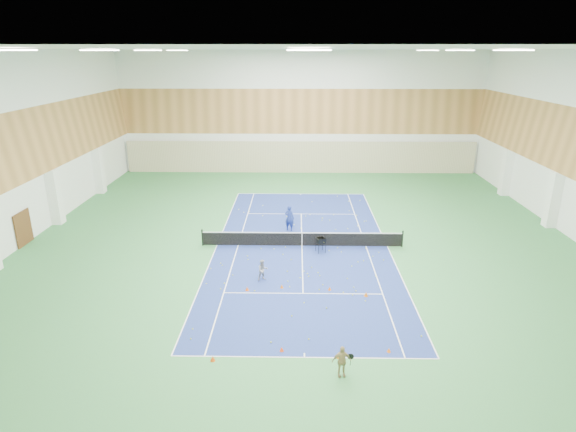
{
  "coord_description": "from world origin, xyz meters",
  "views": [
    {
      "loc": [
        -0.36,
        -28.61,
        11.9
      ],
      "look_at": [
        -0.9,
        0.12,
        2.0
      ],
      "focal_mm": 30.0,
      "sensor_mm": 36.0,
      "label": 1
    }
  ],
  "objects": [
    {
      "name": "cone_base_d",
      "position": [
        3.52,
        -11.43,
        0.1
      ],
      "size": [
        0.17,
        0.17,
        0.19
      ],
      "primitive_type": "cone",
      "color": "#FF660D",
      "rests_on": "ground"
    },
    {
      "name": "back_curtain",
      "position": [
        0.0,
        19.75,
        1.6
      ],
      "size": [
        35.4,
        0.16,
        3.2
      ],
      "primitive_type": "cube",
      "color": "#C6B793",
      "rests_on": "ground"
    },
    {
      "name": "court_surface",
      "position": [
        0.0,
        0.0,
        0.01
      ],
      "size": [
        10.97,
        23.77,
        0.01
      ],
      "primitive_type": "cube",
      "color": "navy",
      "rests_on": "ground"
    },
    {
      "name": "ceiling_light_grid",
      "position": [
        0.0,
        0.0,
        11.92
      ],
      "size": [
        21.4,
        25.4,
        0.06
      ],
      "primitive_type": null,
      "color": "white",
      "rests_on": "room_shell"
    },
    {
      "name": "cone_base_a",
      "position": [
        -3.72,
        -12.17,
        0.11
      ],
      "size": [
        0.21,
        0.21,
        0.23
      ],
      "primitive_type": "cone",
      "color": "#E24A0B",
      "rests_on": "ground"
    },
    {
      "name": "room_shell",
      "position": [
        0.0,
        0.0,
        6.0
      ],
      "size": [
        36.0,
        40.0,
        12.0
      ],
      "primitive_type": null,
      "color": "white",
      "rests_on": "ground"
    },
    {
      "name": "cone_base_c",
      "position": [
        1.4,
        -11.87,
        0.11
      ],
      "size": [
        0.19,
        0.19,
        0.21
      ],
      "primitive_type": "cone",
      "color": "orange",
      "rests_on": "ground"
    },
    {
      "name": "child_court",
      "position": [
        -2.18,
        -4.87,
        0.59
      ],
      "size": [
        0.71,
        0.64,
        1.19
      ],
      "primitive_type": "imported",
      "rotation": [
        0.0,
        0.0,
        0.4
      ],
      "color": "#97979F",
      "rests_on": "ground"
    },
    {
      "name": "tennis_net",
      "position": [
        0.0,
        0.0,
        0.55
      ],
      "size": [
        12.8,
        0.1,
        1.1
      ],
      "primitive_type": null,
      "color": "black",
      "rests_on": "ground"
    },
    {
      "name": "coach",
      "position": [
        -0.85,
        2.85,
        0.92
      ],
      "size": [
        0.78,
        0.65,
        1.83
      ],
      "primitive_type": "imported",
      "rotation": [
        0.0,
        0.0,
        2.77
      ],
      "color": "navy",
      "rests_on": "ground"
    },
    {
      "name": "child_apron",
      "position": [
        1.4,
        -13.01,
        0.66
      ],
      "size": [
        0.81,
        0.44,
        1.31
      ],
      "primitive_type": "imported",
      "rotation": [
        0.0,
        0.0,
        0.16
      ],
      "color": "#A0895B",
      "rests_on": "ground"
    },
    {
      "name": "wood_cladding",
      "position": [
        0.0,
        0.0,
        8.0
      ],
      "size": [
        36.0,
        40.0,
        8.0
      ],
      "primitive_type": null,
      "color": "#B47C42",
      "rests_on": "room_shell"
    },
    {
      "name": "cone_base_b",
      "position": [
        -0.95,
        -11.46,
        0.1
      ],
      "size": [
        0.19,
        0.19,
        0.21
      ],
      "primitive_type": "cone",
      "color": "#FF410D",
      "rests_on": "ground"
    },
    {
      "name": "door_left_b",
      "position": [
        -17.92,
        0.0,
        1.1
      ],
      "size": [
        0.08,
        1.8,
        2.2
      ],
      "primitive_type": "cube",
      "color": "#593319",
      "rests_on": "ground"
    },
    {
      "name": "tennis_balls_scatter",
      "position": [
        0.0,
        0.0,
        0.05
      ],
      "size": [
        10.57,
        22.77,
        0.07
      ],
      "primitive_type": null,
      "color": "#D0E126",
      "rests_on": "ground"
    },
    {
      "name": "ground",
      "position": [
        0.0,
        0.0,
        0.0
      ],
      "size": [
        40.0,
        40.0,
        0.0
      ],
      "primitive_type": "plane",
      "color": "#31743C",
      "rests_on": "ground"
    },
    {
      "name": "ball_cart",
      "position": [
        1.15,
        -0.94,
        0.48
      ],
      "size": [
        0.7,
        0.7,
        0.96
      ],
      "primitive_type": null,
      "rotation": [
        0.0,
        0.0,
        0.34
      ],
      "color": "black",
      "rests_on": "ground"
    },
    {
      "name": "cone_svc_a",
      "position": [
        -2.93,
        -6.12,
        0.11
      ],
      "size": [
        0.2,
        0.2,
        0.22
      ],
      "primitive_type": "cone",
      "color": "#FF530D",
      "rests_on": "ground"
    },
    {
      "name": "cone_svc_b",
      "position": [
        -1.12,
        -5.81,
        0.1
      ],
      "size": [
        0.19,
        0.19,
        0.2
      ],
      "primitive_type": "cone",
      "color": "orange",
      "rests_on": "ground"
    },
    {
      "name": "cone_svc_c",
      "position": [
        1.4,
        -6.0,
        0.1
      ],
      "size": [
        0.19,
        0.19,
        0.21
      ],
      "primitive_type": "cone",
      "color": "#F45D0C",
      "rests_on": "ground"
    },
    {
      "name": "cone_svc_d",
      "position": [
        3.22,
        -6.63,
        0.12
      ],
      "size": [
        0.23,
        0.23,
        0.25
      ],
      "primitive_type": "cone",
      "color": "#DC610B",
      "rests_on": "ground"
    }
  ]
}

